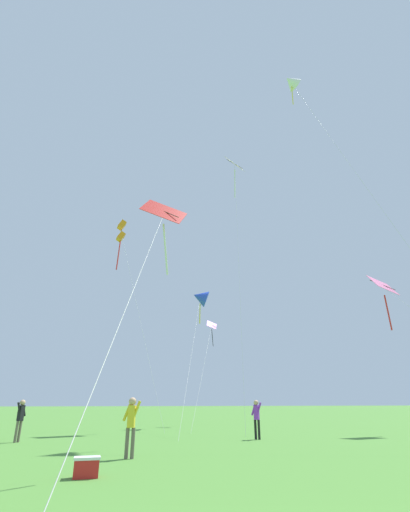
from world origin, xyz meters
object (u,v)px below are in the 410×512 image
(picnic_cooler, at_px, (86,467))
(kite_red_high, at_px, (163,221))
(kite_pink_low, at_px, (386,294))
(person_foreground_watcher, at_px, (131,421))
(person_in_red_shirt, at_px, (257,415))
(kite_white_distant, at_px, (291,82))
(kite_orange_box, at_px, (121,233))
(person_near_tree, at_px, (20,416))
(kite_yellow_diamond, at_px, (235,173))
(kite_purple_streamer, at_px, (211,331))
(kite_blue_delta, at_px, (200,297))

(picnic_cooler, bearing_deg, kite_red_high, 9.66)
(kite_pink_low, height_order, person_foreground_watcher, kite_pink_low)
(person_in_red_shirt, relative_size, person_foreground_watcher, 0.98)
(kite_white_distant, height_order, kite_orange_box, kite_white_distant)
(person_foreground_watcher, distance_m, picnic_cooler, 3.30)
(kite_white_distant, distance_m, kite_orange_box, 19.83)
(person_near_tree, bearing_deg, person_in_red_shirt, -8.39)
(person_near_tree, bearing_deg, kite_red_high, -63.53)
(kite_yellow_diamond, bearing_deg, person_near_tree, -149.10)
(kite_white_distant, bearing_deg, kite_yellow_diamond, 116.71)
(kite_yellow_diamond, distance_m, picnic_cooler, 29.79)
(kite_purple_streamer, xyz_separation_m, person_near_tree, (-12.02, -10.34, -6.10))
(kite_pink_low, relative_size, kite_yellow_diamond, 0.41)
(kite_yellow_diamond, bearing_deg, person_foreground_watcher, -122.76)
(kite_white_distant, xyz_separation_m, kite_orange_box, (-12.78, 9.91, -11.47))
(kite_blue_delta, bearing_deg, kite_purple_streamer, 41.93)
(kite_yellow_diamond, xyz_separation_m, kite_blue_delta, (-3.04, 0.95, -11.91))
(kite_white_distant, distance_m, kite_yellow_diamond, 9.02)
(person_in_red_shirt, bearing_deg, kite_white_distant, 30.61)
(kite_pink_low, height_order, picnic_cooler, kite_pink_low)
(kite_orange_box, xyz_separation_m, person_foreground_watcher, (0.15, -18.56, -14.85))
(kite_red_high, distance_m, person_in_red_shirt, 11.42)
(kite_white_distant, relative_size, kite_orange_box, 1.65)
(kite_purple_streamer, distance_m, person_foreground_watcher, 19.57)
(kite_white_distant, bearing_deg, kite_red_high, -137.41)
(kite_blue_delta, relative_size, person_foreground_watcher, 6.34)
(kite_purple_streamer, distance_m, kite_yellow_diamond, 14.69)
(kite_yellow_diamond, bearing_deg, kite_blue_delta, 162.54)
(kite_yellow_diamond, height_order, person_near_tree, kite_yellow_diamond)
(kite_pink_low, height_order, kite_red_high, kite_pink_low)
(kite_pink_low, xyz_separation_m, kite_red_high, (-16.08, -8.97, -1.26))
(kite_purple_streamer, height_order, kite_yellow_diamond, kite_yellow_diamond)
(kite_pink_low, relative_size, kite_red_high, 1.20)
(kite_white_distant, xyz_separation_m, kite_blue_delta, (-6.14, 7.12, -17.71))
(person_near_tree, bearing_deg, kite_white_distant, 7.04)
(kite_purple_streamer, xyz_separation_m, kite_orange_box, (-7.91, 1.65, 8.77))
(kite_yellow_diamond, xyz_separation_m, person_near_tree, (-13.79, -8.25, -20.54))
(kite_white_distant, height_order, kite_yellow_diamond, kite_white_distant)
(person_foreground_watcher, height_order, person_near_tree, person_foreground_watcher)
(kite_pink_low, bearing_deg, person_in_red_shirt, -172.43)
(kite_white_distant, xyz_separation_m, person_foreground_watcher, (-12.64, -8.65, -26.32))
(kite_blue_delta, xyz_separation_m, person_foreground_watcher, (-6.50, -15.77, -8.61))
(kite_blue_delta, bearing_deg, kite_orange_box, 157.24)
(person_foreground_watcher, xyz_separation_m, picnic_cooler, (-1.26, -2.93, -0.85))
(kite_yellow_diamond, xyz_separation_m, picnic_cooler, (-10.79, -17.75, -21.36))
(kite_yellow_diamond, height_order, kite_red_high, kite_yellow_diamond)
(kite_red_high, distance_m, person_foreground_watcher, 6.45)
(person_in_red_shirt, xyz_separation_m, person_near_tree, (-10.70, 1.58, 0.00))
(kite_purple_streamer, height_order, kite_orange_box, kite_orange_box)
(kite_orange_box, relative_size, person_near_tree, 9.79)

